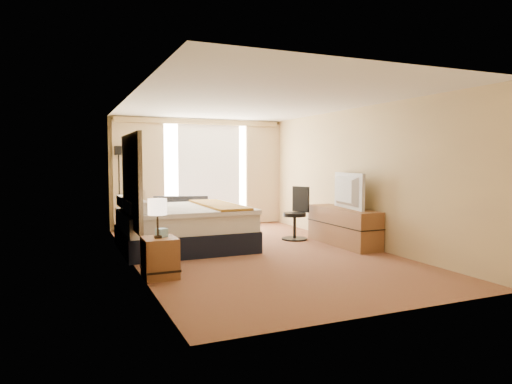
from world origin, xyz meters
name	(u,v)px	position (x,y,z in m)	size (l,w,h in m)	color
floor	(255,252)	(0.00, 0.00, 0.00)	(4.20, 7.00, 0.02)	#57191A
ceiling	(255,102)	(0.00, 0.00, 2.60)	(4.20, 7.00, 0.02)	silver
wall_back	(199,173)	(0.00, 3.50, 1.30)	(4.20, 0.02, 2.60)	tan
wall_front	(388,190)	(0.00, -3.50, 1.30)	(4.20, 0.02, 2.60)	tan
wall_left	(131,180)	(-2.10, 0.00, 1.30)	(0.02, 7.00, 2.60)	tan
wall_right	(356,176)	(2.10, 0.00, 1.30)	(0.02, 7.00, 2.60)	tan
headboard	(131,181)	(-2.06, 0.20, 1.28)	(0.06, 1.85, 1.50)	black
nightstand_left	(160,257)	(-1.87, -1.05, 0.28)	(0.45, 0.52, 0.55)	brown
nightstand_right	(133,231)	(-1.87, 1.45, 0.28)	(0.45, 0.52, 0.55)	brown
media_dresser	(343,226)	(1.83, 0.00, 0.35)	(0.50, 1.80, 0.70)	brown
window	(209,172)	(0.25, 3.47, 1.32)	(2.30, 0.02, 2.30)	white
curtains	(200,169)	(0.00, 3.39, 1.41)	(4.12, 0.19, 2.56)	#CFB491
bed	(183,227)	(-1.06, 0.85, 0.40)	(2.24, 2.05, 1.09)	black
loveseat	(181,222)	(-0.70, 2.49, 0.27)	(1.44, 1.04, 0.81)	#52171E
floor_lamp	(119,171)	(-1.90, 3.28, 1.36)	(0.24, 0.24, 1.92)	black
desk_chair	(296,216)	(1.29, 0.88, 0.48)	(0.53, 0.53, 1.07)	black
lamp_left	(157,208)	(-1.90, -1.09, 0.97)	(0.26, 0.26, 0.54)	black
lamp_right	(130,194)	(-1.91, 1.44, 0.99)	(0.27, 0.27, 0.57)	black
tissue_box	(162,233)	(-1.83, -1.01, 0.61)	(0.13, 0.13, 0.12)	#8FC1DD
telephone	(134,216)	(-1.87, 1.33, 0.58)	(0.16, 0.13, 0.06)	black
television	(343,191)	(1.78, -0.06, 1.04)	(1.17, 0.15, 0.67)	black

